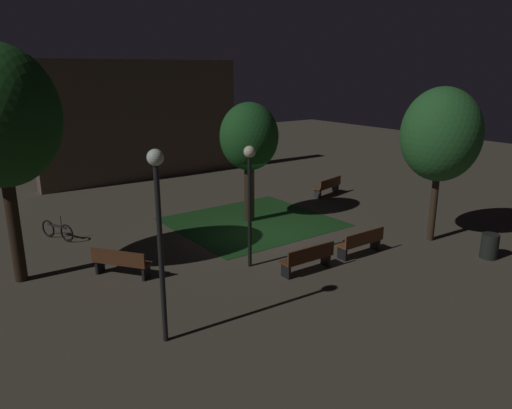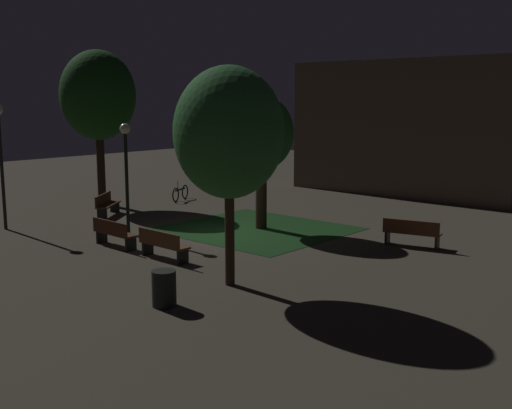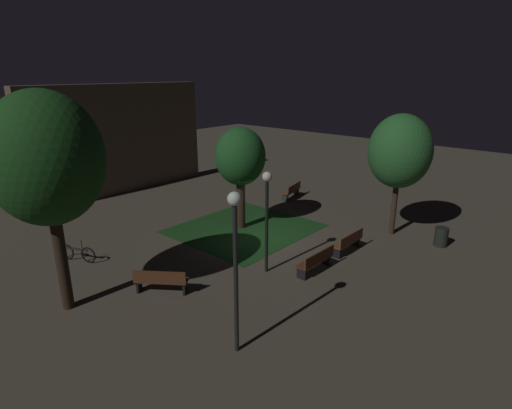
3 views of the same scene
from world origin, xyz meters
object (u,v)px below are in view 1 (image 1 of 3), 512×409
object	(u,v)px
tree_tall_center	(441,135)
bench_near_trees	(308,258)
bench_back_row	(121,262)
lamp_post_near_wall	(159,215)
bicycle	(57,230)
bench_front_right	(361,242)
lamp_post_plaza_east	(250,184)
tree_lawn_side	(249,138)
trash_bin	(490,246)
bench_corner	(328,186)

from	to	relation	value
tree_tall_center	bench_near_trees	bearing A→B (deg)	175.05
bench_back_row	lamp_post_near_wall	bearing A→B (deg)	-97.18
lamp_post_near_wall	bicycle	world-z (taller)	lamp_post_near_wall
bench_back_row	lamp_post_near_wall	size ratio (longest dim) A/B	0.39
bench_front_right	lamp_post_plaza_east	world-z (taller)	lamp_post_plaza_east
tree_lawn_side	lamp_post_plaza_east	distance (m)	4.80
bench_back_row	lamp_post_plaza_east	bearing A→B (deg)	-24.56
bench_near_trees	tree_tall_center	xyz separation A→B (m)	(5.58, -0.48, 3.36)
lamp_post_plaza_east	bench_back_row	bearing A→B (deg)	155.44
lamp_post_near_wall	bicycle	xyz separation A→B (m)	(-0.14, 8.56, -2.70)
bench_near_trees	lamp_post_near_wall	xyz separation A→B (m)	(-5.26, -0.93, 2.56)
trash_bin	bench_corner	bearing A→B (deg)	80.85
tree_lawn_side	tree_tall_center	distance (m)	7.06
bench_front_right	bicycle	xyz separation A→B (m)	(-7.79, 7.63, -0.14)
bench_corner	bench_back_row	world-z (taller)	same
bench_near_trees	lamp_post_near_wall	size ratio (longest dim) A/B	0.41
bench_back_row	lamp_post_near_wall	xyz separation A→B (m)	(-0.51, -4.02, 2.56)
bench_corner	lamp_post_plaza_east	xyz separation A→B (m)	(-8.22, -4.89, 2.19)
tree_lawn_side	lamp_post_near_wall	world-z (taller)	tree_lawn_side
bench_corner	bicycle	xyz separation A→B (m)	(-12.46, 1.30, -0.14)
bench_corner	tree_lawn_side	world-z (taller)	tree_lawn_side
tree_lawn_side	bicycle	distance (m)	7.97
bench_corner	trash_bin	xyz separation A→B (m)	(-1.45, -9.01, -0.06)
bench_back_row	trash_bin	bearing A→B (deg)	-29.09
bench_near_trees	bench_back_row	size ratio (longest dim) A/B	1.04
bench_back_row	trash_bin	xyz separation A→B (m)	(10.36, -5.76, -0.06)
bench_near_trees	trash_bin	world-z (taller)	bench_near_trees
tree_tall_center	bicycle	bearing A→B (deg)	143.54
bench_corner	tree_tall_center	distance (m)	7.74
bench_front_right	tree_tall_center	xyz separation A→B (m)	(3.20, -0.48, 3.36)
bench_corner	tree_tall_center	bearing A→B (deg)	-102.23
trash_bin	tree_tall_center	bearing A→B (deg)	90.72
bench_front_right	trash_bin	distance (m)	4.19
bench_near_trees	bench_corner	distance (m)	9.49
bench_back_row	lamp_post_near_wall	world-z (taller)	lamp_post_near_wall
bench_near_trees	bicycle	world-z (taller)	bicycle
lamp_post_near_wall	trash_bin	distance (m)	11.32
bench_corner	bicycle	size ratio (longest dim) A/B	1.19
bench_back_row	lamp_post_plaza_east	xyz separation A→B (m)	(3.59, -1.64, 2.19)
lamp_post_plaza_east	trash_bin	size ratio (longest dim) A/B	4.62
bicycle	tree_tall_center	bearing A→B (deg)	-36.46
bench_back_row	tree_lawn_side	distance (m)	7.33
bench_front_right	bicycle	size ratio (longest dim) A/B	1.15
bench_front_right	bench_back_row	bearing A→B (deg)	156.59
trash_bin	tree_lawn_side	bearing A→B (deg)	116.72
bench_back_row	tree_tall_center	size ratio (longest dim) A/B	0.32
bench_corner	lamp_post_near_wall	bearing A→B (deg)	-149.48
lamp_post_plaza_east	bench_front_right	bearing A→B (deg)	-22.22
bench_corner	tree_lawn_side	xyz separation A→B (m)	(-5.47, -1.01, 2.92)
bench_near_trees	tree_tall_center	size ratio (longest dim) A/B	0.33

